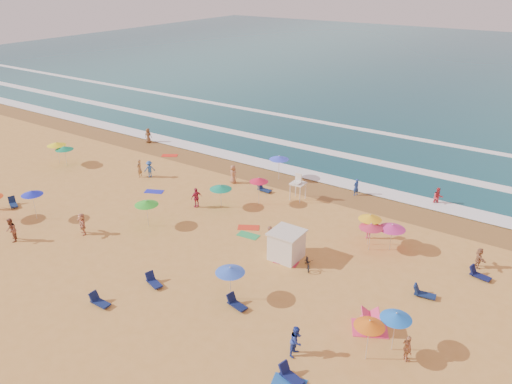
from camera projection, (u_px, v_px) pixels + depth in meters
The scene contains 12 objects.
ground at pixel (209, 235), 38.54m from camera, with size 220.00×220.00×0.00m, color gold.
ocean at pixel (466, 68), 102.06m from camera, with size 220.00×140.00×0.18m, color #0C4756.
wet_sand at pixel (290, 182), 47.99m from camera, with size 220.00×220.00×0.00m, color olive.
surf_foam at pixel (331, 155), 54.62m from camera, with size 200.00×18.70×0.05m.
cabana at pixel (286, 245), 35.15m from camera, with size 2.00×2.00×2.00m, color silver.
cabana_roof at pixel (287, 232), 34.72m from camera, with size 2.20×2.20×0.12m, color silver.
bicycle at pixel (308, 262), 34.20m from camera, with size 0.58×1.67×0.88m, color black.
lifeguard_stand at pixel (298, 189), 44.01m from camera, with size 1.20×1.20×2.10m, color white, non-canonical shape.
beach_umbrellas at pixel (201, 205), 38.55m from camera, with size 59.64×26.78×0.80m.
loungers at pixel (238, 269), 33.94m from camera, with size 37.32×20.39×0.34m.
towels at pixel (210, 250), 36.54m from camera, with size 42.91×23.37×0.03m.
beachgoers at pixel (246, 212), 40.24m from camera, with size 41.43×25.40×2.14m.
Camera 1 is at (21.81, -25.96, 18.97)m, focal length 35.00 mm.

